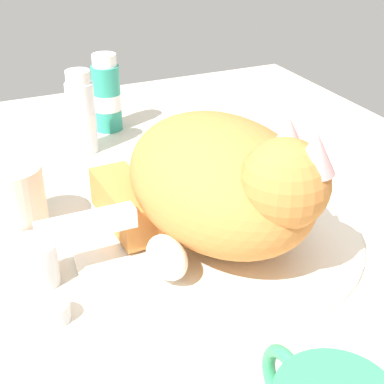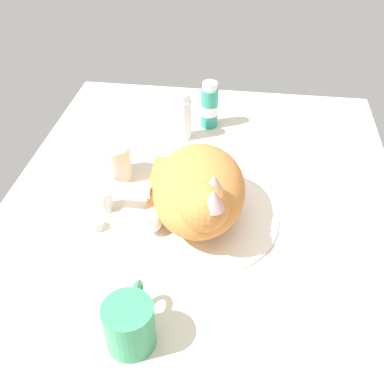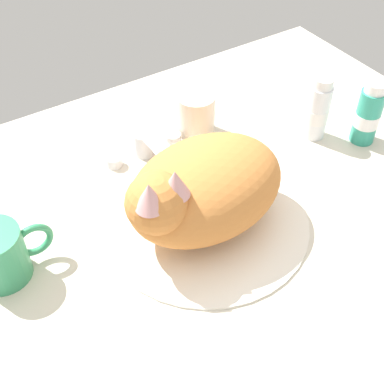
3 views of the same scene
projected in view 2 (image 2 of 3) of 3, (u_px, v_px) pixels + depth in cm
name	position (u px, v px, depth cm)	size (l,w,h in cm)	color
ground_plane	(199.00, 222.00, 91.50)	(110.00, 82.50, 3.00)	beige
sink_basin	(199.00, 215.00, 90.28)	(31.68, 31.68, 0.82)	white
faucet	(111.00, 198.00, 90.48)	(14.55, 11.63, 6.48)	silver
cat	(198.00, 191.00, 85.02)	(26.42, 20.58, 15.50)	#D17F3D
coffee_mug	(130.00, 324.00, 66.76)	(11.67, 7.68, 8.20)	#389966
rinse_cup	(115.00, 161.00, 98.45)	(6.90, 6.90, 7.81)	silver
toothpaste_bottle	(183.00, 118.00, 109.50)	(4.06, 4.06, 12.01)	white
mouthwash_bottle	(209.00, 106.00, 113.90)	(4.41, 4.41, 11.96)	teal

